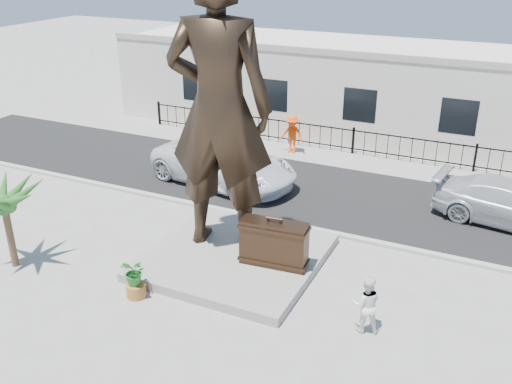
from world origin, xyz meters
TOP-DOWN VIEW (x-y plane):
  - ground at (0.00, 0.00)m, footprint 100.00×100.00m
  - street at (0.00, 8.00)m, footprint 40.00×7.00m
  - curb at (0.00, 4.50)m, footprint 40.00×0.25m
  - far_sidewalk at (0.00, 12.00)m, footprint 40.00×2.50m
  - plinth at (-0.50, 1.50)m, footprint 5.20×5.20m
  - fence at (0.00, 12.80)m, footprint 22.00×0.10m
  - building at (0.00, 17.00)m, footprint 28.00×7.00m
  - statue at (-1.21, 2.00)m, footprint 3.57×2.65m
  - suitcase at (0.88, 1.41)m, footprint 2.07×0.83m
  - tourist at (4.16, -0.18)m, footprint 0.95×0.84m
  - car_white at (-3.82, 7.00)m, footprint 6.77×4.05m
  - car_silver at (7.18, 8.05)m, footprint 5.58×2.86m
  - worker at (-2.67, 11.67)m, footprint 1.21×0.74m
  - palm_tree at (-6.62, -1.68)m, footprint 1.80×1.80m
  - planter at (-2.15, -1.46)m, footprint 0.56×0.56m
  - shrub at (-2.15, -1.46)m, footprint 0.88×0.82m

SIDE VIEW (x-z plane):
  - ground at x=0.00m, z-range 0.00..0.00m
  - palm_tree at x=-6.62m, z-range -1.60..1.60m
  - street at x=0.00m, z-range 0.00..0.01m
  - far_sidewalk at x=0.00m, z-range 0.00..0.02m
  - curb at x=0.00m, z-range 0.00..0.12m
  - plinth at x=-0.50m, z-range 0.00..0.30m
  - planter at x=-2.15m, z-range 0.00..0.40m
  - fence at x=0.00m, z-range 0.00..1.20m
  - car_silver at x=7.18m, z-range 0.01..1.56m
  - shrub at x=-2.15m, z-range 0.40..1.20m
  - tourist at x=4.16m, z-range 0.00..1.62m
  - car_white at x=-3.82m, z-range 0.01..1.77m
  - worker at x=-2.67m, z-range 0.02..1.84m
  - suitcase at x=0.88m, z-range 0.30..1.72m
  - building at x=0.00m, z-range 0.00..4.40m
  - statue at x=-1.21m, z-range 0.30..9.25m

